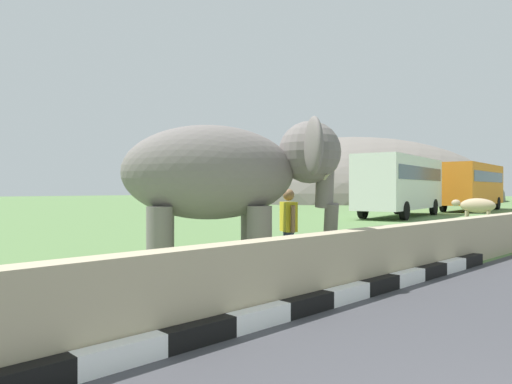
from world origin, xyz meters
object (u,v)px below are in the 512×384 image
Objects in this scene: cow_near at (477,206)px; bus_orange at (472,183)px; bus_white at (401,182)px; person_handler at (289,226)px; elephant at (229,175)px.

bus_orange is at bearing 21.83° from cow_near.
cow_near is (-3.47, -5.66, -1.21)m from bus_white.
bus_white reaches higher than person_handler.
bus_orange is at bearing 13.89° from elephant.
bus_white is at bearing 58.53° from cow_near.
elephant is 0.41× the size of bus_white.
bus_orange is at bearing 0.86° from bus_white.
person_handler is (1.29, -0.29, -0.98)m from elephant.
bus_orange reaches higher than cow_near.
elephant is 16.68m from cow_near.
bus_white is (20.00, 7.52, 0.18)m from elephant.
person_handler is 0.17× the size of bus_white.
elephant reaches higher than cow_near.
bus_orange is 5.29× the size of cow_near.
bus_orange is (29.80, 7.98, 1.16)m from person_handler.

